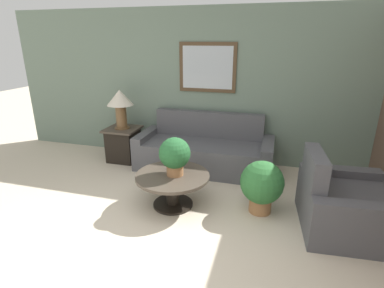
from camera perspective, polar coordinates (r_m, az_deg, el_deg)
ground_plane at (r=3.10m, az=-12.52°, el=-23.56°), size 20.00×20.00×0.00m
wall_back at (r=5.27m, az=2.59°, el=10.84°), size 7.46×0.09×2.60m
couch_main at (r=5.04m, az=2.36°, el=-1.42°), size 2.24×0.87×0.91m
armchair at (r=3.89m, az=26.92°, el=-10.39°), size 1.03×1.14×0.91m
coffee_table at (r=3.92m, az=-3.69°, el=-7.44°), size 0.96×0.96×0.45m
side_table at (r=5.52m, az=-12.91°, el=0.03°), size 0.57×0.57×0.60m
table_lamp at (r=5.32m, az=-13.53°, el=7.81°), size 0.45×0.45×0.68m
potted_plant_on_table at (r=3.75m, az=-3.32°, el=-2.05°), size 0.40×0.40×0.50m
potted_plant_floor at (r=3.85m, az=13.15°, el=-7.50°), size 0.54×0.54×0.68m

